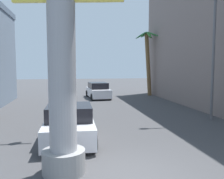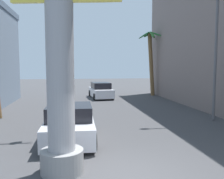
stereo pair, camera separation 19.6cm
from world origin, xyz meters
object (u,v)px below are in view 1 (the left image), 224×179
object	(u,v)px
palm_tree_far_right	(148,57)
street_lamp	(208,46)
car_far	(98,91)
car_lead	(69,123)
neon_sign_pole	(61,5)

from	to	relation	value
palm_tree_far_right	street_lamp	bearing A→B (deg)	-92.12
car_far	palm_tree_far_right	world-z (taller)	palm_tree_far_right
street_lamp	car_lead	distance (m)	9.16
neon_sign_pole	street_lamp	world-z (taller)	neon_sign_pole
street_lamp	car_lead	world-z (taller)	street_lamp
street_lamp	palm_tree_far_right	distance (m)	12.55
neon_sign_pole	car_lead	size ratio (longest dim) A/B	2.18
car_far	neon_sign_pole	bearing A→B (deg)	-100.00
palm_tree_far_right	car_lead	bearing A→B (deg)	-119.25
car_far	palm_tree_far_right	xyz separation A→B (m)	(5.58, 1.26, 3.46)
neon_sign_pole	car_far	world-z (taller)	neon_sign_pole
neon_sign_pole	car_lead	xyz separation A→B (m)	(0.18, 3.49, -4.26)
neon_sign_pole	car_far	size ratio (longest dim) A/B	2.33
palm_tree_far_right	car_far	bearing A→B (deg)	-167.29
street_lamp	car_lead	bearing A→B (deg)	-162.30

